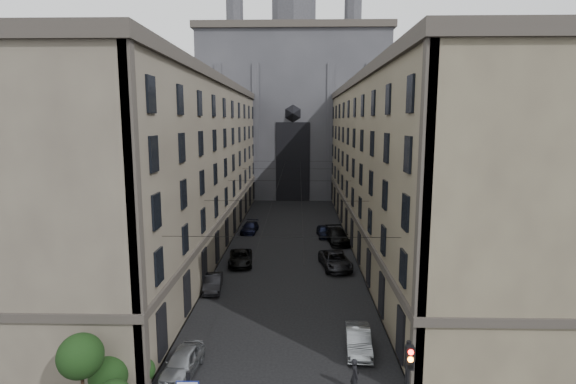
# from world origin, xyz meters

# --- Properties ---
(sidewalk_left) EXTENTS (7.00, 80.00, 0.15)m
(sidewalk_left) POSITION_xyz_m (-10.50, 36.00, 0.07)
(sidewalk_left) COLOR #383533
(sidewalk_left) RESTS_ON ground
(sidewalk_right) EXTENTS (7.00, 80.00, 0.15)m
(sidewalk_right) POSITION_xyz_m (10.50, 36.00, 0.07)
(sidewalk_right) COLOR #383533
(sidewalk_right) RESTS_ON ground
(building_left) EXTENTS (13.60, 60.60, 18.85)m
(building_left) POSITION_xyz_m (-13.44, 36.00, 9.34)
(building_left) COLOR #50483D
(building_left) RESTS_ON ground
(building_right) EXTENTS (13.60, 60.60, 18.85)m
(building_right) POSITION_xyz_m (13.44, 36.00, 9.34)
(building_right) COLOR brown
(building_right) RESTS_ON ground
(gothic_tower) EXTENTS (35.00, 23.00, 58.00)m
(gothic_tower) POSITION_xyz_m (0.00, 74.96, 17.80)
(gothic_tower) COLOR #2D2D33
(gothic_tower) RESTS_ON ground
(shrub_cluster) EXTENTS (3.90, 4.40, 3.90)m
(shrub_cluster) POSITION_xyz_m (-8.72, 5.01, 1.80)
(shrub_cluster) COLOR black
(shrub_cluster) RESTS_ON sidewalk_left
(tram_wires) EXTENTS (14.00, 60.00, 0.43)m
(tram_wires) POSITION_xyz_m (0.00, 35.63, 7.25)
(tram_wires) COLOR black
(tram_wires) RESTS_ON ground
(car_left_near) EXTENTS (2.06, 4.29, 1.41)m
(car_left_near) POSITION_xyz_m (-5.50, 8.00, 0.71)
(car_left_near) COLOR gray
(car_left_near) RESTS_ON ground
(car_left_midnear) EXTENTS (1.78, 4.12, 1.32)m
(car_left_midnear) POSITION_xyz_m (-6.20, 20.71, 0.66)
(car_left_midnear) COLOR black
(car_left_midnear) RESTS_ON ground
(car_left_midfar) EXTENTS (2.76, 5.16, 1.38)m
(car_left_midfar) POSITION_xyz_m (-4.75, 27.66, 0.69)
(car_left_midfar) COLOR black
(car_left_midfar) RESTS_ON ground
(car_left_far) EXTENTS (2.17, 4.64, 1.31)m
(car_left_far) POSITION_xyz_m (-5.24, 40.67, 0.66)
(car_left_far) COLOR black
(car_left_far) RESTS_ON ground
(car_right_near) EXTENTS (1.74, 4.36, 1.41)m
(car_right_near) POSITION_xyz_m (4.77, 10.83, 0.71)
(car_right_near) COLOR gray
(car_right_near) RESTS_ON ground
(car_right_midnear) EXTENTS (3.31, 5.91, 1.56)m
(car_right_midnear) POSITION_xyz_m (4.64, 26.78, 0.78)
(car_right_midnear) COLOR black
(car_right_midnear) RESTS_ON ground
(car_right_midfar) EXTENTS (2.93, 5.87, 1.64)m
(car_right_midfar) POSITION_xyz_m (5.61, 35.98, 0.82)
(car_right_midfar) COLOR black
(car_right_midfar) RESTS_ON ground
(car_right_far) EXTENTS (1.92, 4.16, 1.38)m
(car_right_far) POSITION_xyz_m (4.20, 38.80, 0.69)
(car_right_far) COLOR black
(car_right_far) RESTS_ON ground
(pedestrian) EXTENTS (0.56, 0.74, 1.85)m
(pedestrian) POSITION_xyz_m (4.02, 6.51, 0.92)
(pedestrian) COLOR black
(pedestrian) RESTS_ON ground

